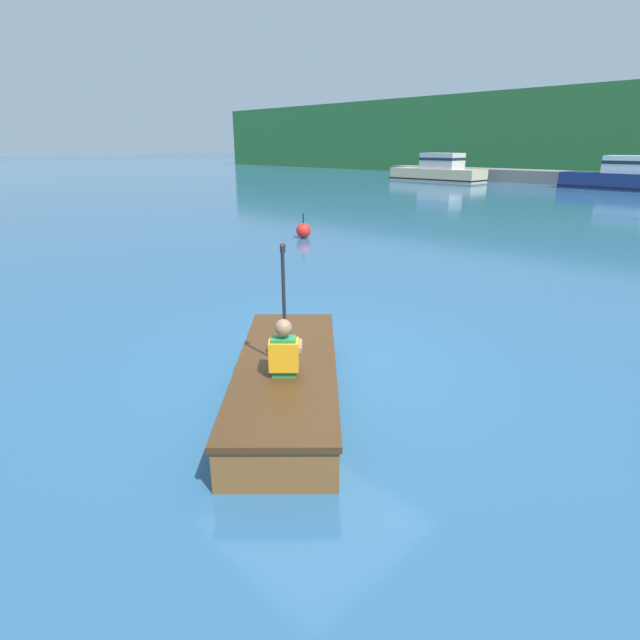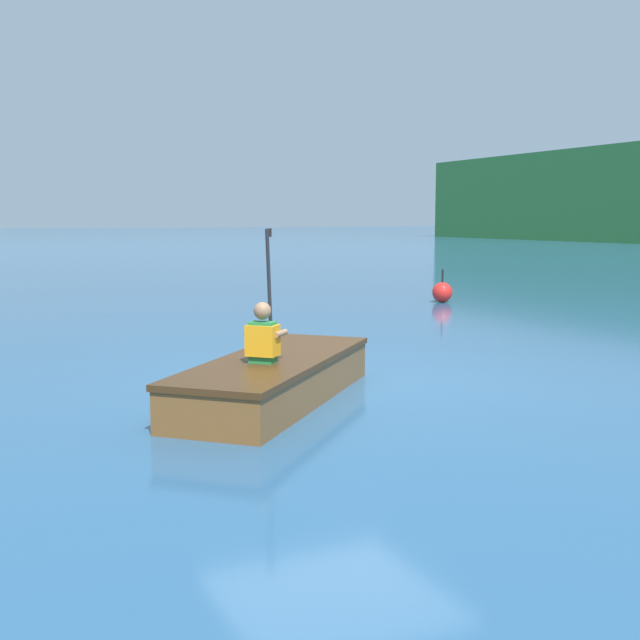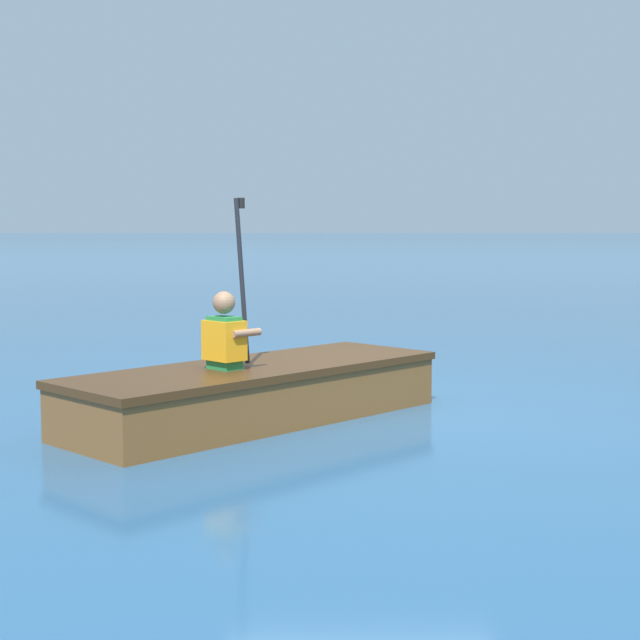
% 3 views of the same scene
% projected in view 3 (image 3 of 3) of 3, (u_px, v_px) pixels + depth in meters
% --- Properties ---
extents(ground_plane, '(300.00, 300.00, 0.00)m').
position_uv_depth(ground_plane, '(366.00, 410.00, 8.10)').
color(ground_plane, '#28567F').
extents(rowboat_foreground, '(3.00, 2.97, 0.44)m').
position_uv_depth(rowboat_foreground, '(260.00, 389.00, 7.64)').
color(rowboat_foreground, brown).
rests_on(rowboat_foreground, ground).
extents(person_paddler, '(0.46, 0.46, 1.29)m').
position_uv_depth(person_paddler, '(225.00, 333.00, 7.35)').
color(person_paddler, '#267F3F').
rests_on(person_paddler, rowboat_foreground).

